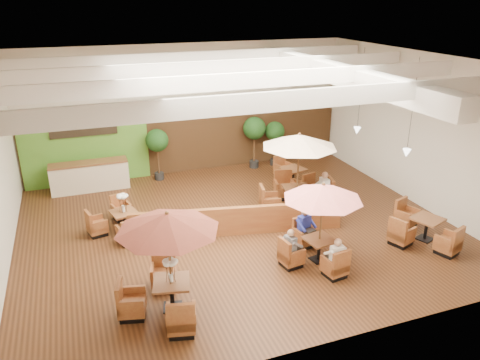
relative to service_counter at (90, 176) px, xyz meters
name	(u,v)px	position (x,y,z in m)	size (l,w,h in m)	color
room	(231,114)	(4.65, -3.88, 3.05)	(14.04, 14.00, 5.52)	#381E0F
service_counter	(90,176)	(0.00, 0.00, 0.00)	(3.00, 0.75, 1.18)	beige
booth_divider	(237,221)	(4.26, -5.53, -0.10)	(6.96, 0.18, 0.96)	brown
table_0	(166,241)	(1.36, -8.64, 1.34)	(2.62, 2.75, 2.69)	brown
table_1	(320,205)	(5.91, -7.89, 1.21)	(2.38, 2.48, 2.48)	brown
table_2	(298,159)	(6.94, -4.47, 1.36)	(2.95, 2.95, 2.89)	brown
table_3	(117,220)	(0.62, -4.03, -0.14)	(1.71, 2.46, 1.48)	brown
table_4	(419,231)	(9.52, -7.95, -0.23)	(1.90, 2.71, 0.96)	brown
table_5	(293,177)	(7.83, -2.38, -0.22)	(1.04, 2.66, 0.95)	brown
topiary_0	(157,142)	(2.81, 0.20, 1.05)	(0.95, 0.95, 2.20)	black
topiary_1	(254,130)	(7.14, 0.20, 1.16)	(1.01, 1.01, 2.34)	black
topiary_2	(275,133)	(8.13, 0.20, 0.93)	(0.88, 0.88, 2.04)	black
diner_0	(336,253)	(5.97, -8.79, 0.15)	(0.37, 0.29, 0.74)	white
diner_1	(305,224)	(5.97, -6.98, 0.18)	(0.43, 0.39, 0.80)	#2936B2
diner_2	(292,243)	(5.06, -7.89, 0.15)	(0.35, 0.40, 0.73)	slate
diner_3	(311,201)	(6.94, -5.53, 0.17)	(0.43, 0.38, 0.80)	#2936B2
diner_4	(323,186)	(8.00, -4.47, 0.20)	(0.35, 0.43, 0.85)	white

